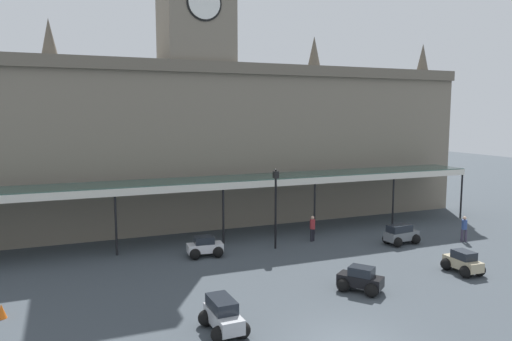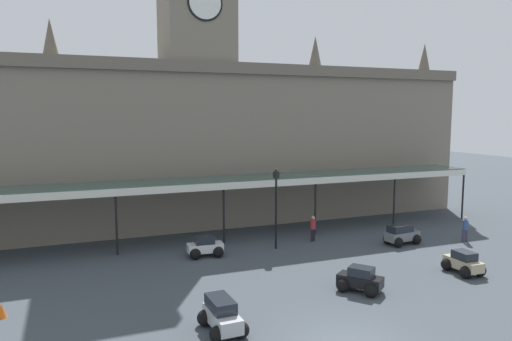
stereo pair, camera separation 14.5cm
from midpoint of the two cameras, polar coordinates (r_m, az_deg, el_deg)
The scene contains 11 objects.
station_building at distance 35.87m, azimuth -6.86°, elevation 4.04°, with size 43.65×5.60×19.12m.
entrance_canopy at distance 31.41m, azimuth -4.48°, elevation -1.27°, with size 39.79×3.26×4.03m.
car_grey_estate at distance 32.07m, azimuth 17.15°, elevation -7.44°, with size 2.33×1.70×1.27m.
car_white_sedan at distance 28.33m, azimuth -5.95°, elevation -9.19°, with size 2.11×1.62×1.19m.
car_beige_sedan at distance 27.56m, azimuth 23.67°, elevation -10.19°, with size 1.56×2.08×1.19m.
car_silver_estate at distance 19.08m, azimuth -3.85°, elevation -17.09°, with size 1.59×2.28×1.27m.
car_black_sedan at distance 23.42m, azimuth 12.52°, elevation -12.78°, with size 2.16×2.25×1.19m.
pedestrian_near_entrance at distance 33.97m, azimuth 23.84°, elevation -6.33°, with size 0.34×0.34×1.67m.
pedestrian_beside_cars at distance 31.52m, azimuth 6.97°, elevation -6.79°, with size 0.36×0.34×1.67m.
victorian_lamppost at distance 29.21m, azimuth 2.56°, elevation -3.48°, with size 0.30×0.30×4.96m.
traffic_cone at distance 22.75m, azimuth -27.97°, elevation -14.56°, with size 0.40×0.40×0.61m, color orange.
Camera 2 is at (-9.13, -13.86, 8.29)m, focal length 33.47 mm.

